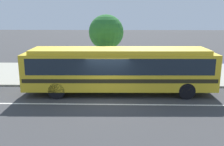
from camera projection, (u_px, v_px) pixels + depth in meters
name	position (u px, v px, depth m)	size (l,w,h in m)	color
ground_plane	(108.00, 100.00, 15.53)	(120.00, 120.00, 0.00)	#3A3A3B
sidewalk_slab	(111.00, 73.00, 22.01)	(60.00, 8.00, 0.12)	#9C998A
lane_stripe_center	(107.00, 104.00, 14.75)	(56.00, 0.16, 0.01)	silver
transit_bus	(120.00, 68.00, 16.41)	(11.91, 2.82, 2.90)	gold
pedestrian_waiting_near_sign	(187.00, 68.00, 18.80)	(0.37, 0.37, 1.76)	#1C3949
pedestrian_walking_along_curb	(71.00, 67.00, 19.17)	(0.48, 0.48, 1.72)	slate
pedestrian_standing_by_tree	(53.00, 70.00, 18.62)	(0.47, 0.47, 1.64)	#272F40
bus_stop_sign	(169.00, 61.00, 17.98)	(0.17, 0.43, 2.64)	gray
street_tree_near_stop	(106.00, 32.00, 19.41)	(2.61, 2.61, 4.83)	brown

